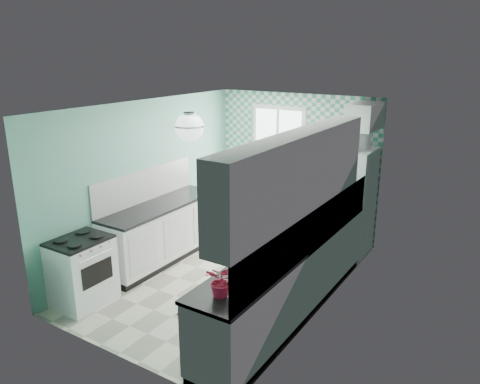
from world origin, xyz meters
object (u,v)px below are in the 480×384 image
Objects in this scene: potted_plant at (222,281)px; microwave at (351,139)px; sink at (326,218)px; fruit_bowl at (244,276)px; fridge at (346,201)px; ceiling_light at (190,127)px; stove at (82,270)px.

microwave is at bearing 91.40° from potted_plant.
sink is 2.18m from fruit_bowl.
sink is 0.99× the size of microwave.
fridge is 3.23× the size of microwave.
microwave is (1.11, 2.59, -0.43)m from ceiling_light.
fridge reaches higher than stove.
fruit_bowl is (2.40, 0.13, 0.51)m from stove.
fridge is at bearing 66.80° from ceiling_light.
ceiling_light is 2.03m from potted_plant.
sink reaches higher than stove.
stove is 2.71× the size of potted_plant.
fruit_bowl is at bearing -84.87° from fridge.
sink is at bearing -81.51° from fridge.
stove is (-1.20, -0.82, -1.86)m from ceiling_light.
ceiling_light is 1.22× the size of fruit_bowl.
potted_plant is 3.77m from microwave.
microwave is at bearing 93.93° from sink.
fridge is at bearing 49.91° from microwave.
fruit_bowl is at bearing 87.75° from microwave.
ceiling_light reaches higher than stove.
stove is (-2.31, -3.41, -0.41)m from fridge.
sink is 1.46m from microwave.
fridge is 3.69m from potted_plant.
fridge is (1.11, 2.59, -1.45)m from ceiling_light.
stove is 2.50m from potted_plant.
fridge reaches higher than sink.
stove is 3.07× the size of fruit_bowl.
stove is at bearing -120.57° from fridge.
ceiling_light is 0.20× the size of fridge.
stove is 2.46m from fruit_bowl.
stove is at bearing 52.06° from microwave.
ceiling_light reaches higher than potted_plant.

